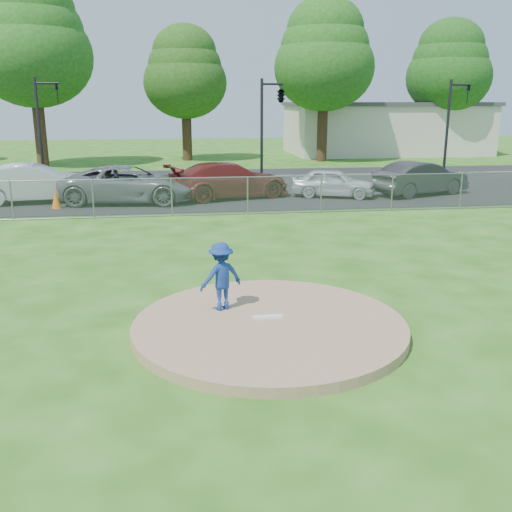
# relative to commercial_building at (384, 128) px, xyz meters

# --- Properties ---
(ground) EXTENTS (120.00, 120.00, 0.00)m
(ground) POSITION_rel_commercial_building_xyz_m (-16.00, -28.00, -2.16)
(ground) COLOR #245813
(ground) RESTS_ON ground
(pitchers_mound) EXTENTS (5.40, 5.40, 0.20)m
(pitchers_mound) POSITION_rel_commercial_building_xyz_m (-16.00, -38.00, -2.06)
(pitchers_mound) COLOR #9D7656
(pitchers_mound) RESTS_ON ground
(pitching_rubber) EXTENTS (0.60, 0.15, 0.04)m
(pitching_rubber) POSITION_rel_commercial_building_xyz_m (-16.00, -37.80, -1.94)
(pitching_rubber) COLOR white
(pitching_rubber) RESTS_ON pitchers_mound
(chain_link_fence) EXTENTS (40.00, 0.06, 1.50)m
(chain_link_fence) POSITION_rel_commercial_building_xyz_m (-16.00, -26.00, -1.41)
(chain_link_fence) COLOR gray
(chain_link_fence) RESTS_ON ground
(parking_lot) EXTENTS (50.00, 8.00, 0.01)m
(parking_lot) POSITION_rel_commercial_building_xyz_m (-16.00, -21.50, -2.15)
(parking_lot) COLOR black
(parking_lot) RESTS_ON ground
(street) EXTENTS (60.00, 7.00, 0.01)m
(street) POSITION_rel_commercial_building_xyz_m (-16.00, -14.00, -2.16)
(street) COLOR black
(street) RESTS_ON ground
(commercial_building) EXTENTS (16.40, 9.40, 4.30)m
(commercial_building) POSITION_rel_commercial_building_xyz_m (0.00, 0.00, 0.00)
(commercial_building) COLOR beige
(commercial_building) RESTS_ON ground
(tree_left) EXTENTS (7.84, 7.84, 12.53)m
(tree_left) POSITION_rel_commercial_building_xyz_m (-27.00, -7.00, 6.08)
(tree_left) COLOR #3A2215
(tree_left) RESTS_ON ground
(tree_center) EXTENTS (6.16, 6.16, 9.84)m
(tree_center) POSITION_rel_commercial_building_xyz_m (-17.00, -4.00, 4.31)
(tree_center) COLOR #342013
(tree_center) RESTS_ON ground
(tree_right) EXTENTS (7.28, 7.28, 11.63)m
(tree_right) POSITION_rel_commercial_building_xyz_m (-7.00, -6.00, 5.49)
(tree_right) COLOR #321E12
(tree_right) RESTS_ON ground
(tree_far_right) EXTENTS (6.72, 6.72, 10.74)m
(tree_far_right) POSITION_rel_commercial_building_xyz_m (4.00, -3.00, 4.90)
(tree_far_right) COLOR #322312
(tree_far_right) RESTS_ON ground
(traffic_signal_left) EXTENTS (1.28, 0.20, 5.60)m
(traffic_signal_left) POSITION_rel_commercial_building_xyz_m (-24.76, -16.00, 1.20)
(traffic_signal_left) COLOR black
(traffic_signal_left) RESTS_ON ground
(traffic_signal_center) EXTENTS (1.42, 2.48, 5.60)m
(traffic_signal_center) POSITION_rel_commercial_building_xyz_m (-12.03, -16.00, 2.45)
(traffic_signal_center) COLOR black
(traffic_signal_center) RESTS_ON ground
(traffic_signal_right) EXTENTS (1.28, 0.20, 5.60)m
(traffic_signal_right) POSITION_rel_commercial_building_xyz_m (-1.76, -16.00, 1.20)
(traffic_signal_right) COLOR black
(traffic_signal_right) RESTS_ON ground
(pitcher) EXTENTS (1.05, 0.85, 1.43)m
(pitcher) POSITION_rel_commercial_building_xyz_m (-16.88, -37.16, -1.25)
(pitcher) COLOR navy
(pitcher) RESTS_ON pitchers_mound
(traffic_cone) EXTENTS (0.41, 0.41, 0.80)m
(traffic_cone) POSITION_rel_commercial_building_xyz_m (-22.87, -23.67, -1.75)
(traffic_cone) COLOR orange
(traffic_cone) RESTS_ON parking_lot
(parked_car_white) EXTENTS (5.44, 2.64, 1.72)m
(parked_car_white) POSITION_rel_commercial_building_xyz_m (-24.07, -21.99, -1.29)
(parked_car_white) COLOR silver
(parked_car_white) RESTS_ON parking_lot
(parked_car_gray) EXTENTS (6.13, 3.28, 1.64)m
(parked_car_gray) POSITION_rel_commercial_building_xyz_m (-19.92, -22.59, -1.33)
(parked_car_gray) COLOR slate
(parked_car_gray) RESTS_ON parking_lot
(parked_car_darkred) EXTENTS (6.16, 3.91, 1.66)m
(parked_car_darkred) POSITION_rel_commercial_building_xyz_m (-15.40, -21.93, -1.32)
(parked_car_darkred) COLOR maroon
(parked_car_darkred) RESTS_ON parking_lot
(parked_car_pearl) EXTENTS (4.21, 2.81, 1.33)m
(parked_car_pearl) POSITION_rel_commercial_building_xyz_m (-10.47, -22.27, -1.48)
(parked_car_pearl) COLOR silver
(parked_car_pearl) RESTS_ON parking_lot
(parked_car_charcoal) EXTENTS (5.10, 3.30, 1.59)m
(parked_car_charcoal) POSITION_rel_commercial_building_xyz_m (-6.13, -22.22, -1.36)
(parked_car_charcoal) COLOR #262628
(parked_car_charcoal) RESTS_ON parking_lot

